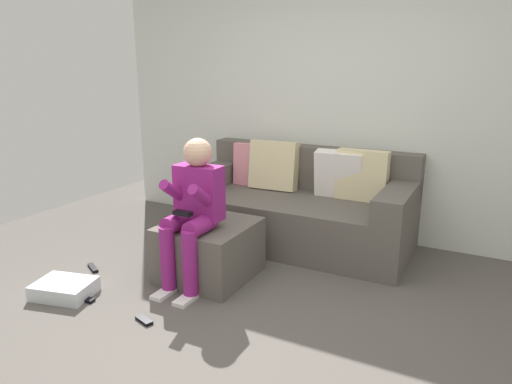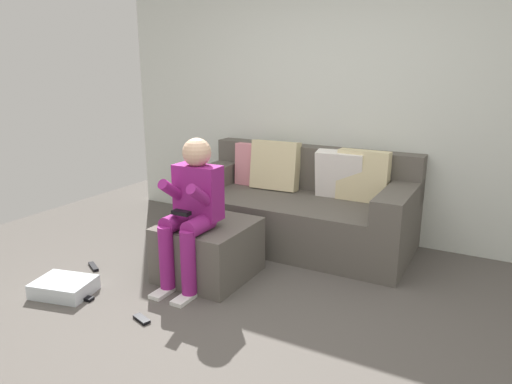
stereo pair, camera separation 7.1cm
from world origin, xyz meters
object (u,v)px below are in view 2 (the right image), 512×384
(ottoman, at_px, (209,250))
(person_seated, at_px, (191,206))
(couch_sectional, at_px, (300,207))
(remote_by_storage_bin, at_px, (83,298))
(storage_bin, at_px, (64,287))
(remote_under_side_table, at_px, (93,267))
(remote_near_ottoman, at_px, (142,319))

(ottoman, height_order, person_seated, person_seated)
(couch_sectional, bearing_deg, person_seated, -106.12)
(remote_by_storage_bin, bearing_deg, person_seated, 39.92)
(storage_bin, bearing_deg, ottoman, 45.58)
(couch_sectional, relative_size, remote_under_side_table, 11.51)
(ottoman, distance_m, person_seated, 0.45)
(remote_near_ottoman, height_order, remote_by_storage_bin, same)
(person_seated, distance_m, remote_by_storage_bin, 1.02)
(remote_by_storage_bin, bearing_deg, storage_bin, 176.35)
(person_seated, height_order, storage_bin, person_seated)
(couch_sectional, height_order, person_seated, person_seated)
(ottoman, relative_size, remote_by_storage_bin, 4.32)
(storage_bin, xyz_separation_m, remote_near_ottoman, (0.76, -0.01, -0.04))
(person_seated, bearing_deg, ottoman, 83.69)
(remote_near_ottoman, bearing_deg, remote_under_side_table, 172.39)
(couch_sectional, bearing_deg, remote_by_storage_bin, -116.74)
(remote_near_ottoman, relative_size, remote_by_storage_bin, 0.88)
(remote_near_ottoman, distance_m, remote_by_storage_bin, 0.57)
(couch_sectional, bearing_deg, remote_under_side_table, -132.44)
(remote_near_ottoman, bearing_deg, person_seated, 109.61)
(couch_sectional, relative_size, ottoman, 3.02)
(couch_sectional, xyz_separation_m, storage_bin, (-1.09, -1.81, -0.29))
(couch_sectional, relative_size, storage_bin, 5.10)
(ottoman, distance_m, remote_under_side_table, 1.01)
(storage_bin, bearing_deg, remote_under_side_table, 111.59)
(remote_under_side_table, bearing_deg, storage_bin, -39.58)
(person_seated, relative_size, remote_under_side_table, 6.21)
(ottoman, bearing_deg, remote_by_storage_bin, -126.98)
(ottoman, height_order, storage_bin, ottoman)
(remote_by_storage_bin, xyz_separation_m, remote_under_side_table, (-0.35, 0.42, 0.00))
(person_seated, xyz_separation_m, remote_by_storage_bin, (-0.56, -0.59, -0.62))
(remote_by_storage_bin, bearing_deg, ottoman, 46.40)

